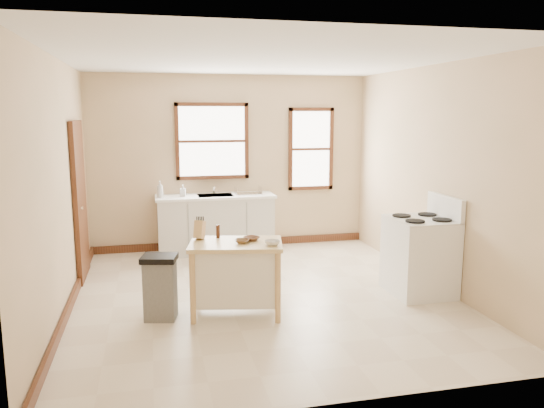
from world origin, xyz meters
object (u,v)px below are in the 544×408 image
at_px(bowl_c, 272,243).
at_px(kitchen_island, 236,278).
at_px(gas_stove, 420,245).
at_px(bowl_b, 252,239).
at_px(trash_bin, 160,287).
at_px(soap_bottle_a, 160,189).
at_px(dish_rack, 248,191).
at_px(pepper_grinder, 218,231).
at_px(soap_bottle_b, 183,191).
at_px(bowl_a, 242,241).
at_px(knife_block, 200,230).

bearing_deg(bowl_c, kitchen_island, 148.90).
relative_size(bowl_c, gas_stove, 0.13).
bearing_deg(bowl_b, trash_bin, -179.76).
bearing_deg(kitchen_island, soap_bottle_a, 116.97).
bearing_deg(dish_rack, pepper_grinder, -109.04).
bearing_deg(soap_bottle_a, soap_bottle_b, 22.27).
xyz_separation_m(dish_rack, gas_stove, (1.67, -2.50, -0.37)).
height_order(soap_bottle_a, bowl_a, soap_bottle_a).
height_order(bowl_a, bowl_b, bowl_b).
xyz_separation_m(soap_bottle_a, knife_block, (0.38, -2.43, -0.13)).
relative_size(soap_bottle_a, trash_bin, 0.36).
xyz_separation_m(knife_block, bowl_a, (0.43, -0.27, -0.08)).
height_order(bowl_a, bowl_c, bowl_c).
bearing_deg(knife_block, bowl_c, -2.90).
xyz_separation_m(soap_bottle_b, bowl_b, (0.58, -2.65, -0.18)).
bearing_deg(trash_bin, bowl_c, 0.45).
distance_m(kitchen_island, trash_bin, 0.82).
bearing_deg(bowl_a, soap_bottle_b, 99.56).
xyz_separation_m(knife_block, bowl_b, (0.55, -0.18, -0.08)).
bearing_deg(kitchen_island, soap_bottle_b, 109.71).
height_order(dish_rack, trash_bin, dish_rack).
relative_size(dish_rack, kitchen_island, 0.42).
distance_m(kitchen_island, bowl_a, 0.43).
relative_size(bowl_a, bowl_c, 0.97).
bearing_deg(kitchen_island, pepper_grinder, 135.20).
height_order(soap_bottle_a, gas_stove, gas_stove).
bearing_deg(trash_bin, soap_bottle_b, 93.62).
xyz_separation_m(bowl_a, trash_bin, (-0.88, 0.08, -0.48)).
relative_size(bowl_a, gas_stove, 0.13).
height_order(knife_block, bowl_b, knife_block).
relative_size(dish_rack, bowl_c, 2.57).
height_order(soap_bottle_a, kitchen_island, soap_bottle_a).
relative_size(pepper_grinder, bowl_a, 0.96).
height_order(bowl_c, trash_bin, bowl_c).
bearing_deg(bowl_a, bowl_c, -30.14).
bearing_deg(dish_rack, knife_block, -113.17).
relative_size(knife_block, pepper_grinder, 1.33).
bearing_deg(soap_bottle_a, gas_stove, -23.33).
bearing_deg(knife_block, soap_bottle_a, 127.05).
height_order(soap_bottle_a, trash_bin, soap_bottle_a).
bearing_deg(trash_bin, pepper_grinder, 29.92).
relative_size(kitchen_island, bowl_c, 6.17).
xyz_separation_m(soap_bottle_b, bowl_c, (0.76, -2.91, -0.17)).
xyz_separation_m(kitchen_island, bowl_a, (0.06, -0.04, 0.43)).
height_order(soap_bottle_b, gas_stove, gas_stove).
distance_m(bowl_b, gas_stove, 2.13).
bearing_deg(knife_block, bowl_b, 10.12).
height_order(pepper_grinder, gas_stove, gas_stove).
xyz_separation_m(dish_rack, kitchen_island, (-0.62, -2.67, -0.56)).
xyz_separation_m(dish_rack, bowl_b, (-0.44, -2.63, -0.14)).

